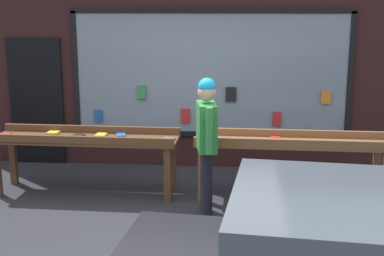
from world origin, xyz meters
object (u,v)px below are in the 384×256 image
display_table_right (291,147)px  display_table_left (85,143)px  small_dog (245,202)px  person_browsing (207,135)px

display_table_right → display_table_left: bearing=180.0°
display_table_right → small_dog: display_table_right is taller
person_browsing → display_table_right: bearing=-69.5°
display_table_left → person_browsing: size_ratio=1.49×
display_table_right → small_dog: size_ratio=4.28×
display_table_right → person_browsing: (-1.11, -0.65, 0.31)m
display_table_left → display_table_right: 2.86m
display_table_left → person_browsing: (1.75, -0.65, 0.31)m
display_table_right → person_browsing: 1.32m
display_table_right → person_browsing: bearing=-149.8°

